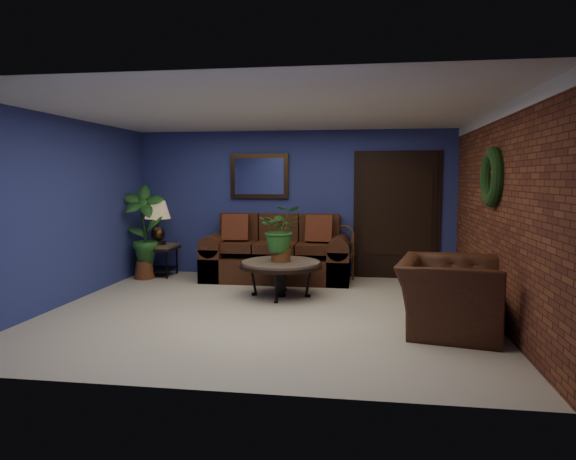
# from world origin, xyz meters

# --- Properties ---
(floor) EXTENTS (5.50, 5.50, 0.00)m
(floor) POSITION_xyz_m (0.00, 0.00, 0.00)
(floor) COLOR beige
(floor) RESTS_ON ground
(wall_back) EXTENTS (5.50, 0.04, 2.50)m
(wall_back) POSITION_xyz_m (0.00, 2.50, 1.25)
(wall_back) COLOR navy
(wall_back) RESTS_ON ground
(wall_left) EXTENTS (0.04, 5.00, 2.50)m
(wall_left) POSITION_xyz_m (-2.75, 0.00, 1.25)
(wall_left) COLOR navy
(wall_left) RESTS_ON ground
(wall_right_brick) EXTENTS (0.04, 5.00, 2.50)m
(wall_right_brick) POSITION_xyz_m (2.75, 0.00, 1.25)
(wall_right_brick) COLOR brown
(wall_right_brick) RESTS_ON ground
(ceiling) EXTENTS (5.50, 5.00, 0.02)m
(ceiling) POSITION_xyz_m (0.00, 0.00, 2.50)
(ceiling) COLOR silver
(ceiling) RESTS_ON wall_back
(crown_molding) EXTENTS (0.03, 5.00, 0.14)m
(crown_molding) POSITION_xyz_m (2.72, 0.00, 2.43)
(crown_molding) COLOR white
(crown_molding) RESTS_ON wall_right_brick
(wall_mirror) EXTENTS (1.02, 0.06, 0.77)m
(wall_mirror) POSITION_xyz_m (-0.60, 2.46, 1.72)
(wall_mirror) COLOR #3E2915
(wall_mirror) RESTS_ON wall_back
(closet_door) EXTENTS (1.44, 0.06, 2.18)m
(closet_door) POSITION_xyz_m (1.75, 2.47, 1.05)
(closet_door) COLOR black
(closet_door) RESTS_ON wall_back
(wreath) EXTENTS (0.16, 0.72, 0.72)m
(wreath) POSITION_xyz_m (2.69, 0.05, 1.70)
(wreath) COLOR black
(wreath) RESTS_ON wall_right_brick
(sofa) EXTENTS (2.41, 1.04, 1.08)m
(sofa) POSITION_xyz_m (-0.21, 2.09, 0.35)
(sofa) COLOR #451F13
(sofa) RESTS_ON ground
(coffee_table) EXTENTS (1.18, 1.18, 0.51)m
(coffee_table) POSITION_xyz_m (0.04, 0.82, 0.45)
(coffee_table) COLOR #4F4A45
(coffee_table) RESTS_ON ground
(end_table) EXTENTS (0.60, 0.60, 0.55)m
(end_table) POSITION_xyz_m (-2.30, 2.05, 0.42)
(end_table) COLOR #4F4A45
(end_table) RESTS_ON ground
(table_lamp) EXTENTS (0.44, 0.44, 0.73)m
(table_lamp) POSITION_xyz_m (-2.30, 2.05, 1.02)
(table_lamp) COLOR #3E2915
(table_lamp) RESTS_ON end_table
(side_chair) EXTENTS (0.47, 0.47, 0.92)m
(side_chair) POSITION_xyz_m (0.85, 2.12, 0.52)
(side_chair) COLOR brown
(side_chair) RESTS_ON ground
(armchair) EXTENTS (1.30, 1.42, 0.80)m
(armchair) POSITION_xyz_m (2.15, -0.55, 0.40)
(armchair) COLOR #451F13
(armchair) RESTS_ON ground
(coffee_plant) EXTENTS (0.69, 0.63, 0.80)m
(coffee_plant) POSITION_xyz_m (0.04, 0.82, 0.95)
(coffee_plant) COLOR brown
(coffee_plant) RESTS_ON coffee_table
(floor_plant) EXTENTS (0.35, 0.29, 0.75)m
(floor_plant) POSITION_xyz_m (2.35, 0.26, 0.38)
(floor_plant) COLOR brown
(floor_plant) RESTS_ON ground
(tall_plant) EXTENTS (0.80, 0.65, 1.57)m
(tall_plant) POSITION_xyz_m (-2.45, 1.79, 0.86)
(tall_plant) COLOR brown
(tall_plant) RESTS_ON ground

